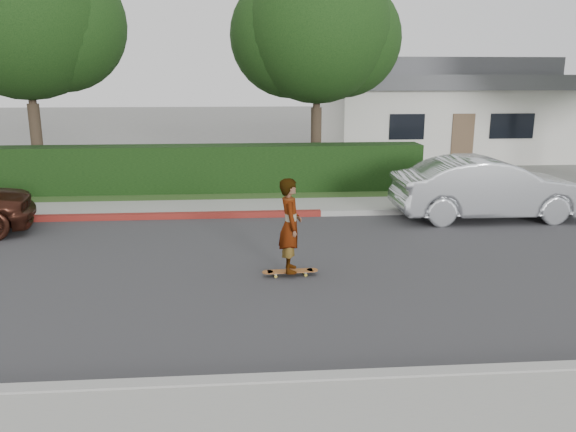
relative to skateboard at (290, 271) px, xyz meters
name	(u,v)px	position (x,y,z in m)	size (l,w,h in m)	color
ground	(297,269)	(0.16, 0.35, -0.09)	(120.00, 120.00, 0.00)	slate
road	(297,269)	(0.16, 0.35, -0.08)	(60.00, 8.00, 0.01)	#2D2D30
curb_near	(330,380)	(0.16, -3.75, -0.01)	(60.00, 0.20, 0.15)	#9E9E99
sidewalk_near	(344,428)	(0.16, -4.65, -0.03)	(60.00, 1.60, 0.12)	gray
curb_far	(282,214)	(0.16, 4.45, -0.01)	(60.00, 0.20, 0.15)	#9E9E99
curb_red_section	(84,218)	(-4.84, 4.45, -0.01)	(12.00, 0.21, 0.15)	maroon
sidewalk_far	(280,207)	(0.16, 5.35, -0.03)	(60.00, 1.60, 0.12)	gray
planting_strip	(276,195)	(0.16, 6.95, -0.04)	(60.00, 1.60, 0.10)	#2D4C1E
hedge	(177,170)	(-2.84, 7.55, 0.66)	(15.00, 1.00, 1.50)	black
tree_left	(25,18)	(-7.36, 9.04, 5.18)	(5.99, 5.21, 8.00)	#33261C
tree_center	(316,33)	(1.64, 9.54, 4.81)	(5.66, 4.84, 7.44)	#33261C
house	(435,108)	(8.16, 16.34, 2.01)	(10.60, 8.60, 4.30)	beige
skateboard	(290,271)	(0.00, 0.00, 0.00)	(1.03, 0.25, 0.09)	gold
skateboarder	(290,225)	(0.00, 0.00, 0.86)	(0.62, 0.41, 1.70)	white
car_silver	(489,188)	(5.35, 3.85, 0.69)	(1.66, 4.75, 1.57)	silver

